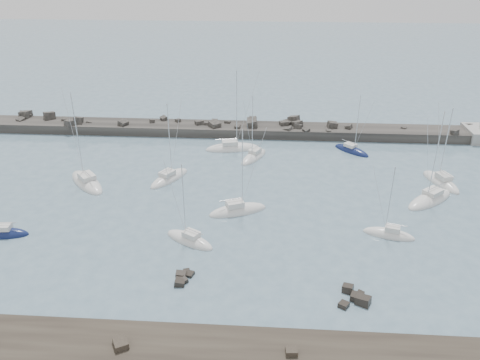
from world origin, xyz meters
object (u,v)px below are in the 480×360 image
Objects in this scene: sailboat_5 at (190,240)px; sailboat_11 at (430,200)px; sailboat_2 at (2,234)px; sailboat_8 at (351,151)px; sailboat_1 at (87,183)px; sailboat_9 at (389,235)px; sailboat_6 at (254,157)px; sailboat_3 at (169,179)px; sailboat_10 at (441,182)px; sailboat_4 at (232,149)px; sailboat_7 at (238,211)px.

sailboat_11 is (33.93, 13.02, 0.00)m from sailboat_5.
sailboat_8 is at bearing 32.34° from sailboat_2.
sailboat_1 reaches higher than sailboat_9.
sailboat_6 is (31.85, 27.33, -0.00)m from sailboat_2.
sailboat_3 reaches higher than sailboat_5.
sailboat_11 is (8.88, -18.27, 0.01)m from sailboat_8.
sailboat_1 is 1.36× the size of sailboat_5.
sailboat_1 is 1.44× the size of sailboat_2.
sailboat_2 is at bearing -136.13° from sailboat_3.
sailboat_10 is at bearing -14.92° from sailboat_6.
sailboat_10 is at bearing 1.97° from sailboat_3.
sailboat_4 is 35.97m from sailboat_9.
sailboat_7 reaches higher than sailboat_3.
sailboat_5 is at bearing -128.68° from sailboat_8.
sailboat_9 is at bearing -13.36° from sailboat_7.
sailboat_9 is at bearing -24.36° from sailboat_3.
sailboat_10 is 6.96m from sailboat_11.
sailboat_8 is (22.05, 0.42, -0.01)m from sailboat_4.
sailboat_1 reaches higher than sailboat_3.
sailboat_6 is at bearing -166.87° from sailboat_8.
sailboat_2 is 0.88× the size of sailboat_6.
sailboat_2 is at bearing -176.30° from sailboat_9.
sailboat_1 reaches higher than sailboat_2.
sailboat_4 reaches higher than sailboat_6.
sailboat_10 is at bearing 3.95° from sailboat_1.
sailboat_8 is (25.05, 31.29, -0.01)m from sailboat_5.
sailboat_5 is at bearing -104.76° from sailboat_6.
sailboat_4 is at bearing 55.30° from sailboat_3.
sailboat_6 is (4.15, -3.75, -0.00)m from sailboat_4.
sailboat_6 is 1.08× the size of sailboat_8.
sailboat_7 is at bearing -83.51° from sailboat_4.
sailboat_2 is 0.70× the size of sailboat_4.
sailboat_5 is at bearing -159.01° from sailboat_11.
sailboat_10 reaches higher than sailboat_8.
sailboat_9 is at bearing -125.94° from sailboat_10.
sailboat_7 is 1.01× the size of sailboat_10.
sailboat_10 is at bearing 54.06° from sailboat_9.
sailboat_2 is at bearing -110.18° from sailboat_1.
sailboat_10 is at bearing 19.42° from sailboat_7.
sailboat_8 is (44.10, 16.13, -0.02)m from sailboat_1.
sailboat_4 is (9.22, 13.31, 0.00)m from sailboat_3.
sailboat_11 is (52.98, -2.14, -0.01)m from sailboat_1.
sailboat_8 reaches higher than sailboat_2.
sailboat_5 is (19.06, -15.15, -0.01)m from sailboat_1.
sailboat_2 is 0.95× the size of sailboat_5.
sailboat_5 is (6.23, -17.55, 0.00)m from sailboat_3.
sailboat_7 is at bearing -94.54° from sailboat_6.
sailboat_7 is 30.45m from sailboat_8.
sailboat_4 is 31.01m from sailboat_5.
sailboat_1 is 13.05m from sailboat_3.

